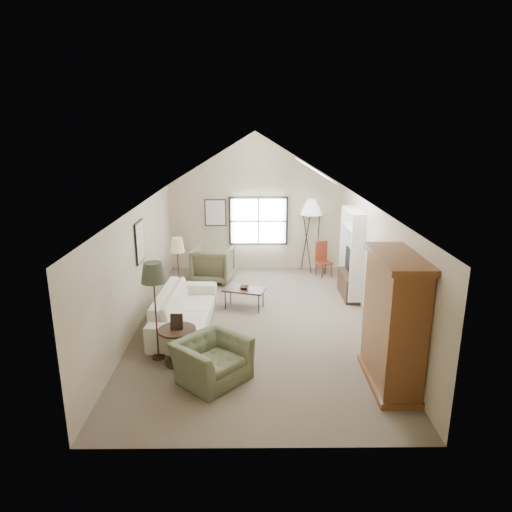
{
  "coord_description": "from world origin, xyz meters",
  "views": [
    {
      "loc": [
        -0.08,
        -9.11,
        4.1
      ],
      "look_at": [
        0.0,
        0.4,
        1.4
      ],
      "focal_mm": 32.0,
      "sensor_mm": 36.0,
      "label": 1
    }
  ],
  "objects_px": {
    "coffee_table": "(244,298)",
    "side_chair": "(324,259)",
    "armoire": "(393,321)",
    "armchair_far": "(213,264)",
    "sofa": "(185,309)",
    "armchair_near": "(212,360)",
    "side_table": "(178,346)"
  },
  "relations": [
    {
      "from": "side_table",
      "to": "armchair_near",
      "type": "bearing_deg",
      "value": -40.07
    },
    {
      "from": "armchair_far",
      "to": "side_table",
      "type": "xyz_separation_m",
      "value": [
        -0.26,
        -4.56,
        -0.14
      ]
    },
    {
      "from": "coffee_table",
      "to": "side_chair",
      "type": "bearing_deg",
      "value": 47.09
    },
    {
      "from": "armoire",
      "to": "side_chair",
      "type": "xyz_separation_m",
      "value": [
        -0.23,
        5.64,
        -0.61
      ]
    },
    {
      "from": "side_chair",
      "to": "sofa",
      "type": "bearing_deg",
      "value": -160.01
    },
    {
      "from": "sofa",
      "to": "coffee_table",
      "type": "bearing_deg",
      "value": -49.16
    },
    {
      "from": "armoire",
      "to": "side_table",
      "type": "height_order",
      "value": "armoire"
    },
    {
      "from": "armchair_near",
      "to": "side_table",
      "type": "height_order",
      "value": "armchair_near"
    },
    {
      "from": "side_table",
      "to": "side_chair",
      "type": "height_order",
      "value": "side_chair"
    },
    {
      "from": "sofa",
      "to": "armchair_near",
      "type": "relative_size",
      "value": 2.42
    },
    {
      "from": "coffee_table",
      "to": "side_table",
      "type": "distance_m",
      "value": 2.82
    },
    {
      "from": "armoire",
      "to": "coffee_table",
      "type": "relative_size",
      "value": 2.33
    },
    {
      "from": "armchair_near",
      "to": "armoire",
      "type": "bearing_deg",
      "value": -49.52
    },
    {
      "from": "side_table",
      "to": "side_chair",
      "type": "xyz_separation_m",
      "value": [
        3.37,
        4.97,
        0.15
      ]
    },
    {
      "from": "armchair_far",
      "to": "side_chair",
      "type": "height_order",
      "value": "side_chair"
    },
    {
      "from": "armoire",
      "to": "sofa",
      "type": "relative_size",
      "value": 0.82
    },
    {
      "from": "side_chair",
      "to": "armchair_far",
      "type": "bearing_deg",
      "value": 163.3
    },
    {
      "from": "sofa",
      "to": "armchair_far",
      "type": "relative_size",
      "value": 2.55
    },
    {
      "from": "armoire",
      "to": "armchair_far",
      "type": "relative_size",
      "value": 2.09
    },
    {
      "from": "armchair_near",
      "to": "armchair_far",
      "type": "xyz_separation_m",
      "value": [
        -0.4,
        5.11,
        0.12
      ]
    },
    {
      "from": "sofa",
      "to": "side_chair",
      "type": "distance_m",
      "value": 4.84
    },
    {
      "from": "armoire",
      "to": "side_chair",
      "type": "distance_m",
      "value": 5.68
    },
    {
      "from": "coffee_table",
      "to": "armoire",
      "type": "bearing_deg",
      "value": -52.98
    },
    {
      "from": "armoire",
      "to": "armchair_near",
      "type": "bearing_deg",
      "value": 177.71
    },
    {
      "from": "armchair_far",
      "to": "coffee_table",
      "type": "xyz_separation_m",
      "value": [
        0.88,
        -1.98,
        -0.24
      ]
    },
    {
      "from": "armchair_near",
      "to": "side_table",
      "type": "distance_m",
      "value": 0.86
    },
    {
      "from": "side_table",
      "to": "side_chair",
      "type": "relative_size",
      "value": 0.69
    },
    {
      "from": "armoire",
      "to": "armchair_near",
      "type": "relative_size",
      "value": 1.99
    },
    {
      "from": "side_chair",
      "to": "armchair_near",
      "type": "bearing_deg",
      "value": -140.36
    },
    {
      "from": "side_table",
      "to": "coffee_table",
      "type": "bearing_deg",
      "value": 66.11
    },
    {
      "from": "sofa",
      "to": "side_chair",
      "type": "height_order",
      "value": "side_chair"
    },
    {
      "from": "armchair_far",
      "to": "coffee_table",
      "type": "height_order",
      "value": "armchair_far"
    }
  ]
}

